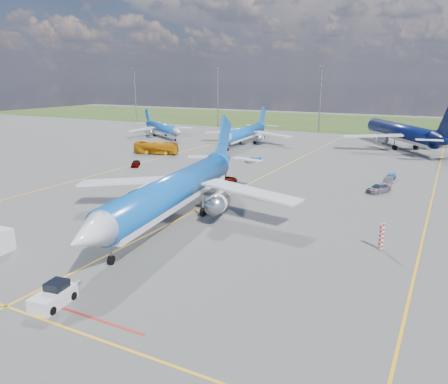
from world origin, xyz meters
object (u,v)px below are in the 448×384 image
at_px(main_airliner, 176,220).
at_px(baggage_tug_c, 254,160).
at_px(pushback_tug, 54,296).
at_px(baggage_tug_e, 391,177).
at_px(warning_post, 382,236).
at_px(bg_jet_nnw, 244,145).
at_px(bg_jet_nw, 163,137).
at_px(service_car_a, 136,163).
at_px(service_car_c, 379,188).
at_px(apron_bus, 156,148).
at_px(bg_jet_n, 399,148).
at_px(service_car_b, 225,179).

bearing_deg(main_airliner, baggage_tug_c, 91.44).
xyz_separation_m(pushback_tug, baggage_tug_e, (18.96, 62.74, -0.31)).
xyz_separation_m(warning_post, bg_jet_nnw, (-47.01, 64.39, -1.50)).
xyz_separation_m(bg_jet_nw, service_car_a, (23.18, -42.57, 0.69)).
height_order(bg_jet_nnw, baggage_tug_e, bg_jet_nnw).
distance_m(service_car_a, service_car_c, 50.14).
height_order(baggage_tug_c, baggage_tug_e, baggage_tug_c).
distance_m(warning_post, pushback_tug, 34.35).
bearing_deg(warning_post, main_airliner, -175.62).
relative_size(warning_post, apron_bus, 0.27).
xyz_separation_m(service_car_a, service_car_c, (50.12, 1.43, 0.04)).
height_order(service_car_a, baggage_tug_e, service_car_a).
height_order(bg_jet_nw, baggage_tug_c, bg_jet_nw).
relative_size(bg_jet_n, apron_bus, 4.28).
xyz_separation_m(bg_jet_n, main_airliner, (-19.45, -80.79, 0.00)).
distance_m(warning_post, bg_jet_nw, 102.53).
bearing_deg(bg_jet_nw, pushback_tug, -116.08).
distance_m(main_airliner, baggage_tug_c, 44.19).
relative_size(bg_jet_nnw, bg_jet_n, 0.77).
bearing_deg(service_car_c, bg_jet_n, 121.50).
bearing_deg(main_airliner, warning_post, -4.20).
bearing_deg(service_car_c, service_car_b, -139.69).
bearing_deg(bg_jet_n, service_car_c, 59.84).
distance_m(service_car_a, service_car_b, 24.17).
xyz_separation_m(bg_jet_nnw, main_airliner, (20.77, -66.40, 0.00)).
bearing_deg(bg_jet_nw, service_car_a, -118.08).
xyz_separation_m(bg_jet_nw, bg_jet_nnw, (30.51, -2.70, 0.00)).
bearing_deg(service_car_a, main_airliner, -72.70).
xyz_separation_m(main_airliner, service_car_a, (-28.09, 26.53, 0.69)).
bearing_deg(warning_post, service_car_a, 155.72).
xyz_separation_m(pushback_tug, baggage_tug_c, (-11.28, 67.30, -0.30)).
height_order(bg_jet_nnw, main_airliner, main_airliner).
distance_m(pushback_tug, baggage_tug_e, 65.55).
relative_size(bg_jet_nw, main_airliner, 0.68).
relative_size(pushback_tug, service_car_b, 1.20).
bearing_deg(service_car_a, bg_jet_nnw, 50.24).
bearing_deg(bg_jet_nw, warning_post, -97.52).
distance_m(bg_jet_n, baggage_tug_c, 46.11).
height_order(main_airliner, service_car_b, main_airliner).
bearing_deg(bg_jet_nnw, main_airliner, -76.91).
xyz_separation_m(warning_post, service_car_b, (-30.49, 20.55, -0.84)).
xyz_separation_m(service_car_b, service_car_c, (26.28, 5.40, 0.07)).
bearing_deg(bg_jet_n, pushback_tug, 48.42).
height_order(bg_jet_nw, apron_bus, bg_jet_nw).
bearing_deg(bg_jet_nnw, bg_jet_n, 15.41).
bearing_deg(service_car_b, bg_jet_n, -28.43).
bearing_deg(service_car_a, warning_post, -53.63).
height_order(warning_post, main_airliner, main_airliner).
height_order(bg_jet_n, baggage_tug_e, bg_jet_n).
bearing_deg(service_car_b, bg_jet_nw, 39.01).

